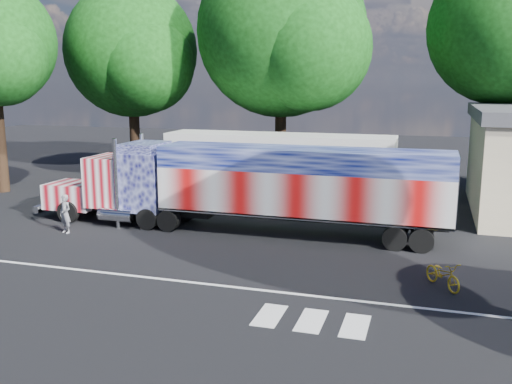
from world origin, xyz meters
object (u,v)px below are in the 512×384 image
(coach_bus, at_px, (279,166))
(bicycle, at_px, (443,274))
(woman, at_px, (65,214))
(semi_truck, at_px, (250,185))
(tree_n_mid, at_px, (284,33))
(tree_nw_a, at_px, (133,51))
(tree_ne_a, at_px, (509,29))

(coach_bus, height_order, bicycle, coach_bus)
(woman, bearing_deg, bicycle, 11.46)
(semi_truck, distance_m, coach_bus, 6.79)
(semi_truck, distance_m, woman, 8.03)
(semi_truck, bearing_deg, tree_n_mid, 97.63)
(bicycle, relative_size, tree_nw_a, 0.13)
(woman, relative_size, tree_nw_a, 0.13)
(bicycle, bearing_deg, semi_truck, 113.56)
(woman, bearing_deg, semi_truck, 38.33)
(woman, bearing_deg, tree_nw_a, 126.65)
(semi_truck, bearing_deg, tree_nw_a, 134.78)
(coach_bus, distance_m, woman, 11.73)
(woman, distance_m, tree_ne_a, 25.83)
(tree_ne_a, bearing_deg, bicycle, -100.37)
(coach_bus, relative_size, tree_nw_a, 0.97)
(tree_n_mid, xyz_separation_m, tree_nw_a, (-10.53, 0.33, -0.95))
(tree_ne_a, bearing_deg, woman, -140.12)
(semi_truck, xyz_separation_m, coach_bus, (-0.51, 6.77, -0.19))
(tree_ne_a, distance_m, tree_n_mid, 12.87)
(woman, bearing_deg, coach_bus, 72.50)
(coach_bus, bearing_deg, tree_n_mid, 101.99)
(semi_truck, relative_size, tree_ne_a, 1.36)
(tree_ne_a, height_order, tree_nw_a, tree_ne_a)
(semi_truck, height_order, woman, semi_truck)
(semi_truck, distance_m, tree_nw_a, 18.33)
(coach_bus, distance_m, tree_ne_a, 15.25)
(woman, height_order, tree_nw_a, tree_nw_a)
(bicycle, bearing_deg, tree_n_mid, 84.12)
(bicycle, xyz_separation_m, tree_nw_a, (-20.10, 16.94, 7.91))
(bicycle, height_order, tree_n_mid, tree_n_mid)
(bicycle, xyz_separation_m, tree_n_mid, (-9.56, 16.61, 8.86))
(tree_ne_a, relative_size, tree_nw_a, 1.07)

